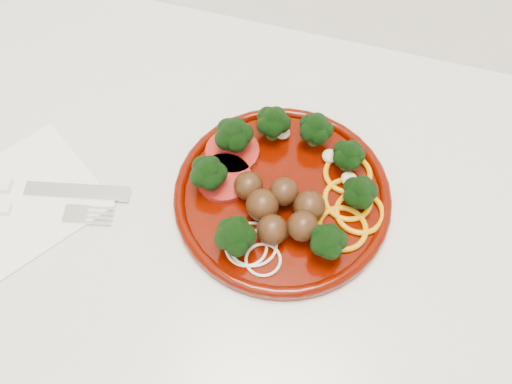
# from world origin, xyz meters

# --- Properties ---
(counter) EXTENTS (2.40, 0.60, 0.90)m
(counter) POSITION_xyz_m (0.00, 1.70, 0.45)
(counter) COLOR silver
(counter) RESTS_ON ground
(plate) EXTENTS (0.26, 0.26, 0.06)m
(plate) POSITION_xyz_m (0.26, 1.72, 0.92)
(plate) COLOR #3F0700
(plate) RESTS_ON counter
(napkin) EXTENTS (0.22, 0.22, 0.00)m
(napkin) POSITION_xyz_m (-0.04, 1.63, 0.90)
(napkin) COLOR white
(napkin) RESTS_ON counter
(knife) EXTENTS (0.24, 0.07, 0.01)m
(knife) POSITION_xyz_m (-0.07, 1.63, 0.91)
(knife) COLOR silver
(knife) RESTS_ON napkin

